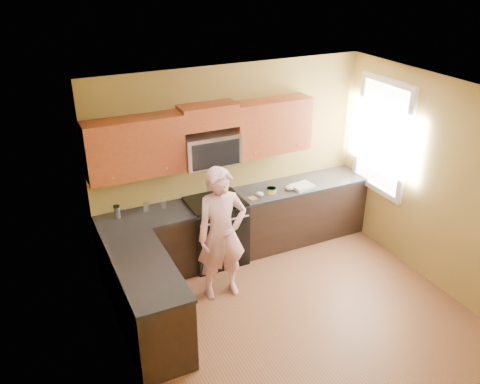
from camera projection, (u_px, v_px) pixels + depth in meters
floor at (301, 321)px, 6.04m from camera, size 4.00×4.00×0.00m
ceiling at (316, 102)px, 4.85m from camera, size 4.00×4.00×0.00m
wall_back at (231, 160)px, 7.07m from camera, size 4.00×0.00×4.00m
wall_front at (450, 340)px, 3.82m from camera, size 4.00×0.00×4.00m
wall_left at (126, 269)px, 4.67m from camera, size 0.00×4.00×4.00m
wall_right at (445, 189)px, 6.22m from camera, size 0.00×4.00×4.00m
cabinet_back_run at (241, 226)px, 7.22m from camera, size 4.00×0.60×0.88m
cabinet_left_run at (147, 302)px, 5.67m from camera, size 0.60×1.60×0.88m
countertop_back at (241, 198)px, 7.01m from camera, size 4.00×0.62×0.04m
countertop_left at (145, 268)px, 5.47m from camera, size 0.62×1.60×0.04m
stove at (216, 231)px, 7.03m from camera, size 0.76×0.65×0.95m
microwave at (210, 163)px, 6.71m from camera, size 0.76×0.40×0.42m
upper_cab_left at (137, 175)px, 6.35m from camera, size 1.22×0.33×0.75m
upper_cab_right at (271, 151)px, 7.10m from camera, size 1.12×0.33×0.75m
upper_cab_over_mw at (208, 116)px, 6.45m from camera, size 0.76×0.33×0.30m
window at (382, 137)px, 7.06m from camera, size 0.06×1.06×1.66m
woman at (222, 234)px, 6.16m from camera, size 0.67×0.47×1.75m
frying_pan at (221, 201)px, 6.81m from camera, size 0.39×0.52×0.06m
butter_tub at (271, 193)px, 7.11m from camera, size 0.16×0.16×0.10m
toast_slice at (252, 198)px, 6.93m from camera, size 0.13×0.13×0.01m
napkin_a at (260, 194)px, 7.00m from camera, size 0.13×0.14×0.06m
napkin_b at (289, 188)px, 7.17m from camera, size 0.16×0.17×0.07m
dish_towel at (303, 186)px, 7.24m from camera, size 0.32×0.27×0.05m
travel_mug at (118, 218)px, 6.44m from camera, size 0.10×0.10×0.18m
glass_b at (146, 207)px, 6.59m from camera, size 0.07×0.07×0.12m
glass_c at (164, 203)px, 6.67m from camera, size 0.07×0.07×0.12m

